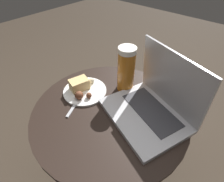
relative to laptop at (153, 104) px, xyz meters
name	(u,v)px	position (x,y,z in m)	size (l,w,h in m)	color
ground_plane	(111,169)	(-0.14, -0.09, -0.60)	(6.00, 6.00, 0.00)	#382D23
table	(110,132)	(-0.14, -0.09, -0.21)	(0.64, 0.64, 0.54)	black
laptop	(153,104)	(0.00, 0.00, 0.00)	(0.38, 0.34, 0.26)	#B2B2B7
beer_glass	(126,69)	(-0.18, 0.06, 0.05)	(0.08, 0.08, 0.21)	#C6701E
snack_plate	(83,89)	(-0.30, -0.09, -0.03)	(0.20, 0.20, 0.06)	white
fork	(79,98)	(-0.28, -0.13, -0.05)	(0.10, 0.19, 0.00)	#B2B2B7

